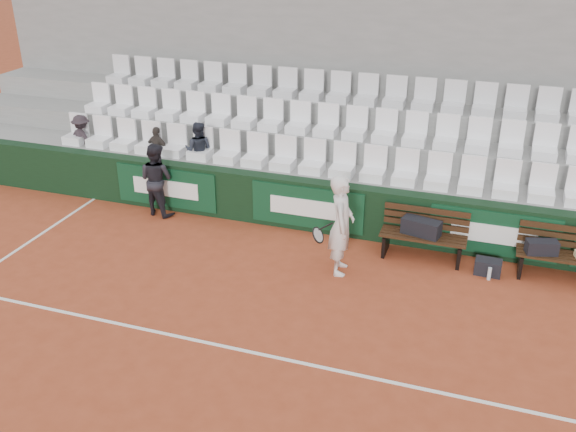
# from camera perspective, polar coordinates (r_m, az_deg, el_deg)

# --- Properties ---
(ground) EXTENTS (80.00, 80.00, 0.00)m
(ground) POSITION_cam_1_polar(r_m,az_deg,el_deg) (9.26, -4.27, -11.79)
(ground) COLOR #A14124
(ground) RESTS_ON ground
(court_baseline) EXTENTS (18.00, 0.06, 0.01)m
(court_baseline) POSITION_cam_1_polar(r_m,az_deg,el_deg) (9.26, -4.27, -11.77)
(court_baseline) COLOR white
(court_baseline) RESTS_ON ground
(back_barrier) EXTENTS (18.00, 0.34, 1.00)m
(back_barrier) POSITION_cam_1_polar(r_m,az_deg,el_deg) (12.24, 3.13, 0.81)
(back_barrier) COLOR black
(back_barrier) RESTS_ON ground
(grandstand_tier_front) EXTENTS (18.00, 0.95, 1.00)m
(grandstand_tier_front) POSITION_cam_1_polar(r_m,az_deg,el_deg) (12.82, 3.61, 1.97)
(grandstand_tier_front) COLOR gray
(grandstand_tier_front) RESTS_ON ground
(grandstand_tier_mid) EXTENTS (18.00, 0.95, 1.45)m
(grandstand_tier_mid) POSITION_cam_1_polar(r_m,az_deg,el_deg) (13.58, 4.71, 4.35)
(grandstand_tier_mid) COLOR gray
(grandstand_tier_mid) RESTS_ON ground
(grandstand_tier_back) EXTENTS (18.00, 0.95, 1.90)m
(grandstand_tier_back) POSITION_cam_1_polar(r_m,az_deg,el_deg) (14.38, 5.69, 6.47)
(grandstand_tier_back) COLOR gray
(grandstand_tier_back) RESTS_ON ground
(grandstand_rear_wall) EXTENTS (18.00, 0.30, 4.40)m
(grandstand_rear_wall) POSITION_cam_1_polar(r_m,az_deg,el_deg) (14.62, 6.49, 11.86)
(grandstand_rear_wall) COLOR gray
(grandstand_rear_wall) RESTS_ON ground
(seat_row_front) EXTENTS (11.90, 0.44, 0.63)m
(seat_row_front) POSITION_cam_1_polar(r_m,az_deg,el_deg) (12.36, 3.50, 5.13)
(seat_row_front) COLOR white
(seat_row_front) RESTS_ON grandstand_tier_front
(seat_row_mid) EXTENTS (11.90, 0.44, 0.63)m
(seat_row_mid) POSITION_cam_1_polar(r_m,az_deg,el_deg) (13.09, 4.68, 8.34)
(seat_row_mid) COLOR white
(seat_row_mid) RESTS_ON grandstand_tier_mid
(seat_row_back) EXTENTS (11.90, 0.44, 0.63)m
(seat_row_back) POSITION_cam_1_polar(r_m,az_deg,el_deg) (13.85, 5.75, 11.20)
(seat_row_back) COLOR silver
(seat_row_back) RESTS_ON grandstand_tier_back
(bench_left) EXTENTS (1.50, 0.56, 0.45)m
(bench_left) POSITION_cam_1_polar(r_m,az_deg,el_deg) (11.61, 11.84, -2.69)
(bench_left) COLOR #371F10
(bench_left) RESTS_ON ground
(bench_right) EXTENTS (1.50, 0.56, 0.45)m
(bench_right) POSITION_cam_1_polar(r_m,az_deg,el_deg) (11.67, 23.14, -4.21)
(bench_right) COLOR #351F0F
(bench_right) RESTS_ON ground
(sports_bag_left) EXTENTS (0.72, 0.44, 0.29)m
(sports_bag_left) POSITION_cam_1_polar(r_m,az_deg,el_deg) (11.47, 11.76, -0.97)
(sports_bag_left) COLOR black
(sports_bag_left) RESTS_ON bench_left
(sports_bag_right) EXTENTS (0.55, 0.36, 0.23)m
(sports_bag_right) POSITION_cam_1_polar(r_m,az_deg,el_deg) (11.43, 21.63, -2.59)
(sports_bag_right) COLOR black
(sports_bag_right) RESTS_ON bench_right
(sports_bag_ground) EXTENTS (0.45, 0.28, 0.27)m
(sports_bag_ground) POSITION_cam_1_polar(r_m,az_deg,el_deg) (11.44, 17.35, -4.35)
(sports_bag_ground) COLOR black
(sports_bag_ground) RESTS_ON ground
(water_bottle_near) EXTENTS (0.06, 0.06, 0.22)m
(water_bottle_near) POSITION_cam_1_polar(r_m,az_deg,el_deg) (11.74, 8.65, -2.71)
(water_bottle_near) COLOR silver
(water_bottle_near) RESTS_ON ground
(water_bottle_far) EXTENTS (0.06, 0.06, 0.22)m
(water_bottle_far) POSITION_cam_1_polar(r_m,az_deg,el_deg) (11.29, 17.46, -4.92)
(water_bottle_far) COLOR silver
(water_bottle_far) RESTS_ON ground
(tennis_player) EXTENTS (0.76, 0.70, 1.76)m
(tennis_player) POSITION_cam_1_polar(r_m,az_deg,el_deg) (10.71, 4.76, -0.79)
(tennis_player) COLOR silver
(tennis_player) RESTS_ON ground
(ball_kid) EXTENTS (0.83, 0.71, 1.50)m
(ball_kid) POSITION_cam_1_polar(r_m,az_deg,el_deg) (13.11, -11.61, 3.21)
(ball_kid) COLOR black
(ball_kid) RESTS_ON ground
(spectator_a) EXTENTS (0.78, 0.57, 1.08)m
(spectator_a) POSITION_cam_1_polar(r_m,az_deg,el_deg) (14.71, -18.03, 8.19)
(spectator_a) COLOR #282025
(spectator_a) RESTS_ON grandstand_tier_front
(spectator_b) EXTENTS (0.62, 0.35, 1.00)m
(spectator_b) POSITION_cam_1_polar(r_m,az_deg,el_deg) (13.72, -11.65, 7.55)
(spectator_b) COLOR #342E29
(spectator_b) RESTS_ON grandstand_tier_front
(spectator_c) EXTENTS (0.65, 0.54, 1.20)m
(spectator_c) POSITION_cam_1_polar(r_m,az_deg,el_deg) (13.25, -8.07, 7.65)
(spectator_c) COLOR #1E222D
(spectator_c) RESTS_ON grandstand_tier_front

